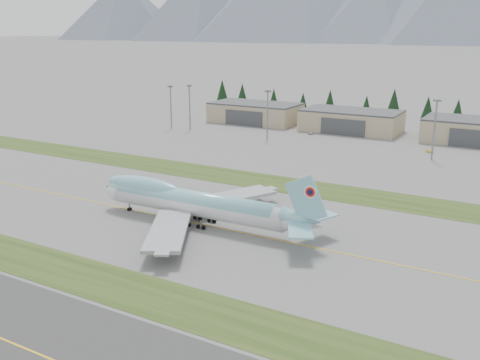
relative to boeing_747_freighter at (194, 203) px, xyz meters
The scene contains 14 objects.
ground 10.34m from the boeing_747_freighter, ahead, with size 7000.00×7000.00×0.00m, color #5E5E5C.
grass_strip_near 38.97m from the boeing_747_freighter, 77.19° to the right, with size 400.00×14.00×0.08m, color #284017.
grass_strip_far 46.58m from the boeing_747_freighter, 79.35° to the left, with size 400.00×18.00×0.08m, color #284017.
asphalt_taxiway 62.44m from the boeing_747_freighter, 82.10° to the right, with size 400.00×32.00×0.04m, color #393939.
taxiway_line_main 10.34m from the boeing_747_freighter, ahead, with size 400.00×0.40×0.02m, color gold.
taxiway_line_near 62.44m from the boeing_747_freighter, 82.10° to the right, with size 400.00×0.40×0.02m, color gold.
boeing_747_freighter is the anchor object (origin of this frame).
hangar_left 162.40m from the boeing_747_freighter, 112.24° to the left, with size 48.00×26.60×10.80m.
hangar_center 150.46m from the boeing_747_freighter, 92.46° to the left, with size 48.00×26.60×10.80m.
hangar_right 159.57m from the boeing_747_freighter, 70.39° to the left, with size 48.00×26.60×10.80m.
floodlight_masts 118.58m from the boeing_747_freighter, 109.95° to the left, with size 135.61×10.89×23.78m.
service_vehicle_a 133.89m from the boeing_747_freighter, 98.88° to the left, with size 1.43×3.54×1.21m, color #BDBDBF.
service_vehicle_b 125.00m from the boeing_747_freighter, 72.25° to the left, with size 1.28×3.64×1.20m, color gold.
conifer_belt 211.36m from the boeing_747_freighter, 88.37° to the left, with size 264.13×14.55×16.45m.
Camera 1 is at (67.96, -110.76, 49.78)m, focal length 40.00 mm.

